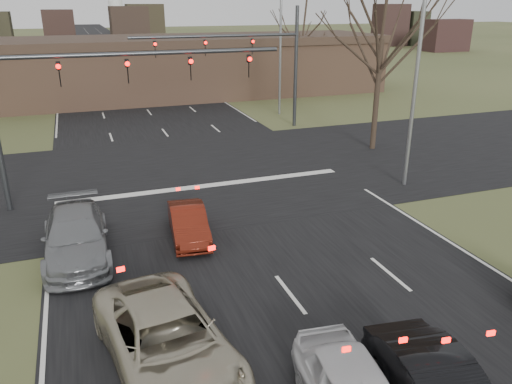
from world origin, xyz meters
TOP-DOWN VIEW (x-y plane):
  - ground at (0.00, 0.00)m, footprint 360.00×360.00m
  - road_main at (0.00, 60.00)m, footprint 14.00×300.00m
  - road_cross at (0.00, 15.00)m, footprint 200.00×14.00m
  - building at (2.00, 38.00)m, footprint 42.40×10.40m
  - mast_arm_near at (-5.23, 13.00)m, footprint 12.12×0.24m
  - mast_arm_far at (6.18, 23.00)m, footprint 11.12×0.24m
  - streetlight_right_near at (8.82, 10.00)m, footprint 2.34×0.25m
  - streetlight_right_far at (9.32, 27.00)m, footprint 2.34×0.25m
  - tree_right_far at (15.00, 35.00)m, footprint 5.40×5.40m
  - car_silver_suv at (-4.00, 1.05)m, footprint 3.31×5.86m
  - car_grey_ahead at (-5.89, 7.72)m, footprint 2.16×5.23m
  - car_red_ahead at (-1.99, 7.82)m, footprint 1.63×3.73m

SIDE VIEW (x-z plane):
  - ground at x=0.00m, z-range 0.00..0.00m
  - road_main at x=0.00m, z-range 0.00..0.02m
  - road_cross at x=0.00m, z-range 0.00..0.03m
  - car_red_ahead at x=-1.99m, z-range 0.00..1.19m
  - car_grey_ahead at x=-5.89m, z-range 0.00..1.51m
  - car_silver_suv at x=-4.00m, z-range 0.00..1.54m
  - building at x=2.00m, z-range 0.02..5.32m
  - mast_arm_far at x=6.18m, z-range 1.02..9.02m
  - mast_arm_near at x=-5.23m, z-range 1.07..9.07m
  - streetlight_right_near at x=8.82m, z-range 0.59..10.59m
  - streetlight_right_far at x=9.32m, z-range 0.59..10.59m
  - tree_right_far at x=15.00m, z-range 2.46..11.46m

